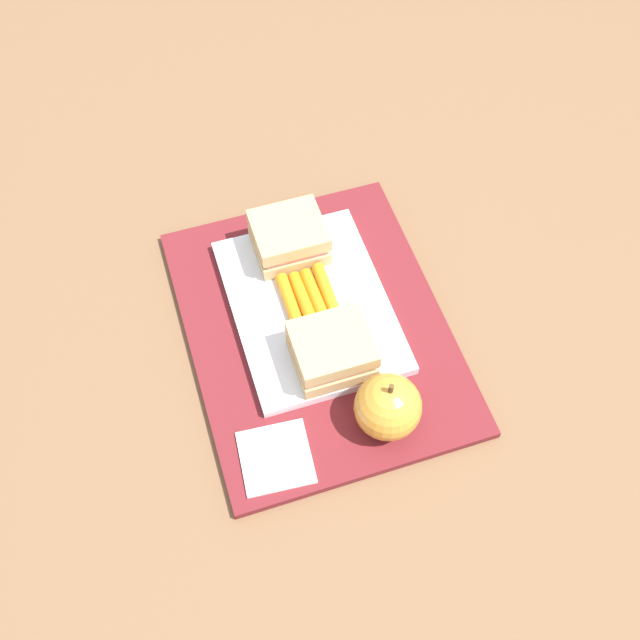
# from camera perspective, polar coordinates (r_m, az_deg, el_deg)

# --- Properties ---
(ground_plane) EXTENTS (2.40, 2.40, 0.00)m
(ground_plane) POSITION_cam_1_polar(r_m,az_deg,el_deg) (0.84, -0.26, -0.84)
(ground_plane) COLOR brown
(lunchbag_mat) EXTENTS (0.36, 0.28, 0.01)m
(lunchbag_mat) POSITION_cam_1_polar(r_m,az_deg,el_deg) (0.84, -0.26, -0.66)
(lunchbag_mat) COLOR maroon
(lunchbag_mat) RESTS_ON ground_plane
(food_tray) EXTENTS (0.23, 0.17, 0.01)m
(food_tray) POSITION_cam_1_polar(r_m,az_deg,el_deg) (0.84, -0.78, 1.12)
(food_tray) COLOR white
(food_tray) RESTS_ON lunchbag_mat
(sandwich_half_left) EXTENTS (0.07, 0.08, 0.04)m
(sandwich_half_left) POSITION_cam_1_polar(r_m,az_deg,el_deg) (0.86, -2.37, 6.28)
(sandwich_half_left) COLOR tan
(sandwich_half_left) RESTS_ON food_tray
(sandwich_half_right) EXTENTS (0.07, 0.08, 0.04)m
(sandwich_half_right) POSITION_cam_1_polar(r_m,az_deg,el_deg) (0.78, 0.92, -2.33)
(sandwich_half_right) COLOR tan
(sandwich_half_right) RESTS_ON food_tray
(carrot_sticks_bundle) EXTENTS (0.08, 0.06, 0.02)m
(carrot_sticks_bundle) POSITION_cam_1_polar(r_m,az_deg,el_deg) (0.83, -0.83, 1.66)
(carrot_sticks_bundle) COLOR orange
(carrot_sticks_bundle) RESTS_ON food_tray
(apple) EXTENTS (0.07, 0.07, 0.08)m
(apple) POSITION_cam_1_polar(r_m,az_deg,el_deg) (0.75, 5.18, -6.59)
(apple) COLOR gold
(apple) RESTS_ON lunchbag_mat
(paper_napkin) EXTENTS (0.08, 0.08, 0.00)m
(paper_napkin) POSITION_cam_1_polar(r_m,az_deg,el_deg) (0.76, -3.38, -10.39)
(paper_napkin) COLOR white
(paper_napkin) RESTS_ON lunchbag_mat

